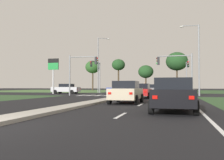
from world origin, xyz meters
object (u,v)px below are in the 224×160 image
(car_silver_near, at_px, (66,89))
(street_lamp_second, at_px, (197,56))
(car_black_second, at_px, (173,95))
(fuel_price_totem, at_px, (53,68))
(traffic_signal_far_left, at_px, (97,71))
(traffic_signal_near_right, at_px, (178,67))
(car_grey_third, at_px, (150,89))
(traffic_signal_near_left, at_px, (80,68))
(treeline_near, at_px, (93,67))
(car_red_eighth, at_px, (141,91))
(car_teal_seventh, at_px, (144,88))
(treeline_third, at_px, (146,72))
(treeline_second, at_px, (118,65))
(street_lamp_third, at_px, (99,62))
(pedestrian_at_median, at_px, (145,86))
(car_beige_fourth, at_px, (126,92))
(traffic_signal_far_right, at_px, (187,71))
(car_blue_sixth, at_px, (122,89))
(car_maroon_fifth, at_px, (137,88))
(treeline_fourth, at_px, (177,61))

(car_silver_near, relative_size, street_lamp_second, 0.51)
(car_black_second, distance_m, street_lamp_second, 20.86)
(fuel_price_totem, bearing_deg, traffic_signal_far_left, 40.05)
(car_black_second, xyz_separation_m, traffic_signal_near_right, (0.46, 17.50, 2.64))
(car_silver_near, bearing_deg, car_grey_third, -88.96)
(traffic_signal_far_left, bearing_deg, traffic_signal_near_left, -82.75)
(traffic_signal_near_left, distance_m, treeline_near, 42.05)
(traffic_signal_near_right, bearing_deg, traffic_signal_near_left, 180.00)
(traffic_signal_far_left, bearing_deg, fuel_price_totem, -139.95)
(car_black_second, bearing_deg, car_red_eighth, 104.23)
(car_teal_seventh, height_order, treeline_third, treeline_third)
(car_black_second, distance_m, car_red_eighth, 13.17)
(treeline_second, bearing_deg, treeline_near, 173.31)
(car_grey_third, distance_m, street_lamp_third, 14.10)
(street_lamp_third, xyz_separation_m, fuel_price_totem, (-4.92, -9.03, -1.70))
(treeline_near, relative_size, treeline_second, 0.99)
(car_silver_near, height_order, car_teal_seventh, car_silver_near)
(pedestrian_at_median, distance_m, treeline_near, 28.23)
(car_beige_fourth, relative_size, street_lamp_third, 0.40)
(car_black_second, bearing_deg, traffic_signal_far_right, 85.97)
(car_red_eighth, xyz_separation_m, treeline_second, (-12.39, 43.92, 6.59))
(street_lamp_second, height_order, fuel_price_totem, street_lamp_second)
(car_grey_third, height_order, car_red_eighth, car_grey_third)
(car_grey_third, relative_size, traffic_signal_near_right, 0.85)
(traffic_signal_far_right, xyz_separation_m, treeline_near, (-25.81, 29.05, 3.31))
(car_grey_third, xyz_separation_m, car_blue_sixth, (-3.69, -2.99, 0.02))
(car_beige_fourth, bearing_deg, car_maroon_fifth, 97.30)
(traffic_signal_far_right, distance_m, pedestrian_at_median, 11.48)
(car_teal_seventh, bearing_deg, car_maroon_fifth, 89.66)
(car_teal_seventh, height_order, traffic_signal_near_right, traffic_signal_near_right)
(street_lamp_second, height_order, treeline_near, street_lamp_second)
(car_blue_sixth, relative_size, car_teal_seventh, 1.04)
(street_lamp_third, distance_m, pedestrian_at_median, 10.26)
(street_lamp_third, bearing_deg, treeline_fourth, 53.47)
(car_maroon_fifth, bearing_deg, traffic_signal_near_left, 81.29)
(traffic_signal_far_right, relative_size, treeline_near, 0.62)
(car_teal_seventh, relative_size, traffic_signal_far_left, 0.74)
(car_red_eighth, distance_m, fuel_price_totem, 19.62)
(street_lamp_second, relative_size, fuel_price_totem, 1.57)
(car_silver_near, bearing_deg, treeline_near, 11.41)
(street_lamp_second, distance_m, fuel_price_totem, 22.15)
(treeline_fourth, bearing_deg, car_red_eighth, -95.58)
(car_beige_fourth, relative_size, traffic_signal_near_right, 0.85)
(car_teal_seventh, bearing_deg, treeline_near, -13.96)
(traffic_signal_near_right, bearing_deg, traffic_signal_far_left, 140.28)
(pedestrian_at_median, bearing_deg, fuel_price_totem, 41.56)
(traffic_signal_near_right, distance_m, street_lamp_third, 21.37)
(car_blue_sixth, distance_m, treeline_second, 36.13)
(car_silver_near, height_order, treeline_near, treeline_near)
(street_lamp_second, bearing_deg, treeline_third, 106.57)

